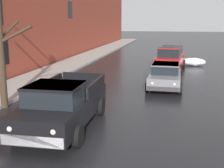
# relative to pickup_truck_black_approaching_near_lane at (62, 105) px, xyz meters

# --- Properties ---
(left_sidewalk_slab) EXTENTS (2.84, 80.00, 0.15)m
(left_sidewalk_slab) POSITION_rel_pickup_truck_black_approaching_near_lane_xyz_m (-4.95, 8.49, -0.81)
(left_sidewalk_slab) COLOR gray
(left_sidewalk_slab) RESTS_ON ground
(brick_townhouse_facade) EXTENTS (0.63, 80.00, 9.98)m
(brick_townhouse_facade) POSITION_rel_pickup_truck_black_approaching_near_lane_xyz_m (-6.87, 8.49, 4.11)
(brick_townhouse_facade) COLOR brown
(brick_townhouse_facade) RESTS_ON ground
(snow_bank_along_left_kerb) EXTENTS (2.06, 1.17, 0.70)m
(snow_bank_along_left_kerb) POSITION_rel_pickup_truck_black_approaching_near_lane_xyz_m (5.41, 16.39, -0.55)
(snow_bank_along_left_kerb) COLOR white
(snow_bank_along_left_kerb) RESTS_ON ground
(pickup_truck_black_approaching_near_lane) EXTENTS (2.33, 5.43, 1.76)m
(pickup_truck_black_approaching_near_lane) POSITION_rel_pickup_truck_black_approaching_near_lane_xyz_m (0.00, 0.00, 0.00)
(pickup_truck_black_approaching_near_lane) COLOR black
(pickup_truck_black_approaching_near_lane) RESTS_ON ground
(sedan_grey_parked_kerbside_close) EXTENTS (1.94, 3.98, 1.42)m
(sedan_grey_parked_kerbside_close) POSITION_rel_pickup_truck_black_approaching_near_lane_xyz_m (3.35, 7.22, -0.13)
(sedan_grey_parked_kerbside_close) COLOR slate
(sedan_grey_parked_kerbside_close) RESTS_ON ground
(suv_red_parked_kerbside_mid) EXTENTS (2.35, 4.76, 1.82)m
(suv_red_parked_kerbside_mid) POSITION_rel_pickup_truck_black_approaching_near_lane_xyz_m (3.51, 13.58, 0.11)
(suv_red_parked_kerbside_mid) COLOR red
(suv_red_parked_kerbside_mid) RESTS_ON ground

